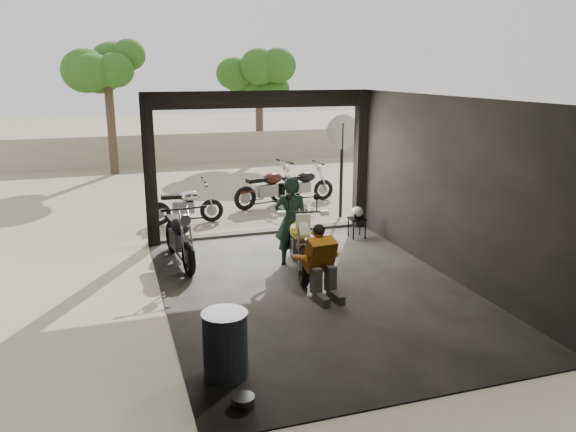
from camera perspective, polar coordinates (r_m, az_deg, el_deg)
ground at (r=9.66m, az=2.65°, el=-7.46°), size 80.00×80.00×0.00m
garage at (r=9.75m, az=1.62°, el=0.67°), size 7.00×7.13×3.20m
boundary_wall at (r=22.80m, az=-9.75°, el=6.80°), size 18.00×0.30×1.20m
tree_left at (r=20.88m, az=-18.00°, el=14.93°), size 2.20×2.20×5.60m
tree_right at (r=23.15m, az=-2.99°, el=14.45°), size 2.20×2.20×5.00m
main_bike at (r=10.26m, az=1.09°, el=-2.18°), size 1.22×2.11×1.32m
left_bike at (r=10.89m, az=-11.02°, el=-1.68°), size 0.93×1.90×1.24m
outside_bike_a at (r=13.76m, az=-10.42°, el=1.41°), size 1.63×0.74×1.08m
outside_bike_b at (r=15.20m, az=-2.01°, el=3.19°), size 1.95×1.21×1.23m
outside_bike_c at (r=15.79m, az=1.47°, el=3.43°), size 1.70×0.79×1.12m
rider at (r=10.55m, az=0.31°, el=-0.58°), size 0.74×0.62×1.72m
mechanic at (r=9.06m, az=3.63°, el=-4.98°), size 0.68×0.87×1.18m
stool at (r=12.46m, az=7.02°, el=-0.51°), size 0.34×0.34×0.47m
helmet at (r=12.41m, az=7.03°, el=0.38°), size 0.33×0.34×0.25m
oil_drum at (r=6.95m, az=-6.38°, el=-12.98°), size 0.65×0.65×0.84m
sign_post at (r=14.04m, az=5.52°, el=6.91°), size 0.86×0.08×2.58m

